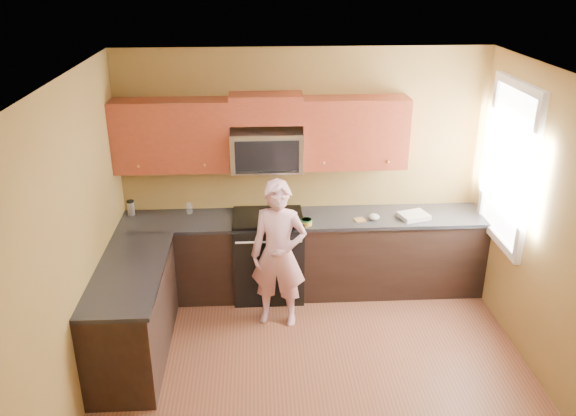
{
  "coord_description": "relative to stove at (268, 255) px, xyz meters",
  "views": [
    {
      "loc": [
        -0.51,
        -4.16,
        3.52
      ],
      "look_at": [
        -0.2,
        1.3,
        1.2
      ],
      "focal_mm": 36.59,
      "sensor_mm": 36.0,
      "label": 1
    }
  ],
  "objects": [
    {
      "name": "microwave",
      "position": [
        0.0,
        0.12,
        0.97
      ],
      "size": [
        0.76,
        0.4,
        0.42
      ],
      "primitive_type": null,
      "color": "silver",
      "rests_on": "wall_back"
    },
    {
      "name": "countertop_back",
      "position": [
        0.4,
        0.01,
        0.43
      ],
      "size": [
        4.0,
        0.62,
        0.04
      ],
      "primitive_type": "cube",
      "color": "black",
      "rests_on": "cabinet_back_run"
    },
    {
      "name": "napkin_a",
      "position": [
        0.24,
        -0.14,
        0.48
      ],
      "size": [
        0.13,
        0.13,
        0.06
      ],
      "primitive_type": "ellipsoid",
      "rotation": [
        0.0,
        0.0,
        -0.14
      ],
      "color": "silver",
      "rests_on": "countertop_back"
    },
    {
      "name": "wall_back",
      "position": [
        0.4,
        0.32,
        0.88
      ],
      "size": [
        4.0,
        0.0,
        4.0
      ],
      "primitive_type": "plane",
      "rotation": [
        1.57,
        0.0,
        0.0
      ],
      "color": "brown",
      "rests_on": "ground"
    },
    {
      "name": "ceiling",
      "position": [
        0.4,
        -1.68,
        2.23
      ],
      "size": [
        4.0,
        4.0,
        0.0
      ],
      "primitive_type": "plane",
      "rotation": [
        3.14,
        0.0,
        0.0
      ],
      "color": "white",
      "rests_on": "ground"
    },
    {
      "name": "upper_cab_over_mw",
      "position": [
        0.0,
        0.16,
        1.62
      ],
      "size": [
        0.76,
        0.33,
        0.3
      ],
      "primitive_type": "cube",
      "color": "maroon",
      "rests_on": "wall_back"
    },
    {
      "name": "wall_left",
      "position": [
        -1.6,
        -1.68,
        0.88
      ],
      "size": [
        0.0,
        4.0,
        4.0
      ],
      "primitive_type": "plane",
      "rotation": [
        1.57,
        0.0,
        1.57
      ],
      "color": "brown",
      "rests_on": "ground"
    },
    {
      "name": "woman",
      "position": [
        0.09,
        -0.58,
        0.31
      ],
      "size": [
        0.63,
        0.48,
        1.56
      ],
      "primitive_type": "imported",
      "rotation": [
        0.0,
        0.0,
        -0.2
      ],
      "color": "pink",
      "rests_on": "floor"
    },
    {
      "name": "upper_cab_left",
      "position": [
        -0.99,
        0.16,
        0.97
      ],
      "size": [
        1.22,
        0.33,
        0.75
      ],
      "primitive_type": null,
      "color": "maroon",
      "rests_on": "wall_back"
    },
    {
      "name": "stove",
      "position": [
        0.0,
        0.0,
        0.0
      ],
      "size": [
        0.76,
        0.65,
        0.95
      ],
      "primitive_type": null,
      "color": "black",
      "rests_on": "floor"
    },
    {
      "name": "cabinet_left_run",
      "position": [
        -1.3,
        -1.08,
        -0.03
      ],
      "size": [
        0.6,
        1.6,
        0.88
      ],
      "primitive_type": "cube",
      "color": "black",
      "rests_on": "floor"
    },
    {
      "name": "butter_tub",
      "position": [
        0.41,
        -0.19,
        0.45
      ],
      "size": [
        0.13,
        0.13,
        0.09
      ],
      "primitive_type": null,
      "rotation": [
        0.0,
        0.0,
        -0.08
      ],
      "color": "yellow",
      "rests_on": "countertop_back"
    },
    {
      "name": "wall_right",
      "position": [
        2.4,
        -1.68,
        0.88
      ],
      "size": [
        0.0,
        4.0,
        4.0
      ],
      "primitive_type": "plane",
      "rotation": [
        1.57,
        0.0,
        -1.57
      ],
      "color": "brown",
      "rests_on": "ground"
    },
    {
      "name": "glass_c",
      "position": [
        -0.86,
        0.2,
        0.51
      ],
      "size": [
        0.09,
        0.09,
        0.12
      ],
      "primitive_type": "cylinder",
      "rotation": [
        0.0,
        0.0,
        -0.36
      ],
      "color": "silver",
      "rests_on": "countertop_back"
    },
    {
      "name": "dish_towel",
      "position": [
        1.59,
        -0.07,
        0.47
      ],
      "size": [
        0.36,
        0.32,
        0.05
      ],
      "primitive_type": "cube",
      "rotation": [
        0.0,
        0.0,
        0.3
      ],
      "color": "white",
      "rests_on": "countertop_back"
    },
    {
      "name": "upper_cab_right",
      "position": [
        0.94,
        0.16,
        0.97
      ],
      "size": [
        1.12,
        0.33,
        0.75
      ],
      "primitive_type": null,
      "color": "maroon",
      "rests_on": "wall_back"
    },
    {
      "name": "frying_pan",
      "position": [
        0.05,
        -0.16,
        0.47
      ],
      "size": [
        0.35,
        0.53,
        0.06
      ],
      "primitive_type": null,
      "rotation": [
        0.0,
        0.0,
        -0.16
      ],
      "color": "black",
      "rests_on": "stove"
    },
    {
      "name": "napkin_b",
      "position": [
        1.15,
        -0.1,
        0.48
      ],
      "size": [
        0.13,
        0.14,
        0.07
      ],
      "primitive_type": "ellipsoid",
      "rotation": [
        0.0,
        0.0,
        0.07
      ],
      "color": "silver",
      "rests_on": "countertop_back"
    },
    {
      "name": "countertop_left",
      "position": [
        -1.29,
        -1.08,
        0.43
      ],
      "size": [
        0.62,
        1.6,
        0.04
      ],
      "primitive_type": "cube",
      "color": "black",
      "rests_on": "cabinet_left_run"
    },
    {
      "name": "toast_slice",
      "position": [
        0.99,
        -0.11,
        0.45
      ],
      "size": [
        0.13,
        0.13,
        0.01
      ],
      "primitive_type": "cube",
      "rotation": [
        0.0,
        0.0,
        0.21
      ],
      "color": "#B27F47",
      "rests_on": "countertop_back"
    },
    {
      "name": "cabinet_back_run",
      "position": [
        0.4,
        0.02,
        -0.03
      ],
      "size": [
        4.0,
        0.6,
        0.88
      ],
      "primitive_type": "cube",
      "color": "black",
      "rests_on": "floor"
    },
    {
      "name": "window",
      "position": [
        2.38,
        -0.48,
        1.17
      ],
      "size": [
        0.06,
        1.06,
        1.66
      ],
      "primitive_type": null,
      "color": "white",
      "rests_on": "wall_right"
    },
    {
      "name": "travel_mug",
      "position": [
        -1.5,
        0.18,
        0.45
      ],
      "size": [
        0.08,
        0.08,
        0.17
      ],
      "primitive_type": null,
      "rotation": [
        0.0,
        0.0,
        0.02
      ],
      "color": "silver",
      "rests_on": "countertop_back"
    },
    {
      "name": "floor",
      "position": [
        0.4,
        -1.68,
        -0.47
      ],
      "size": [
        4.0,
        4.0,
        0.0
      ],
      "primitive_type": "plane",
      "color": "brown",
      "rests_on": "ground"
    }
  ]
}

